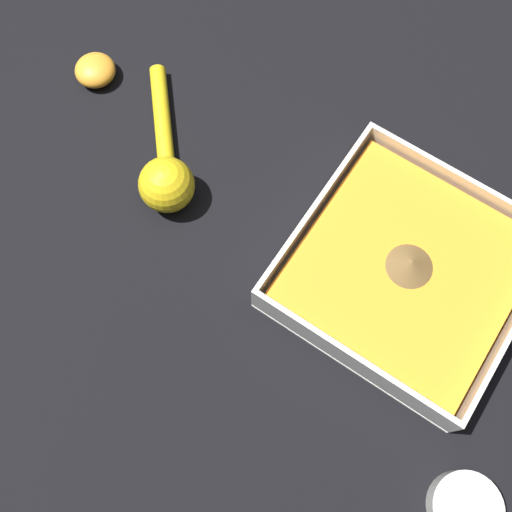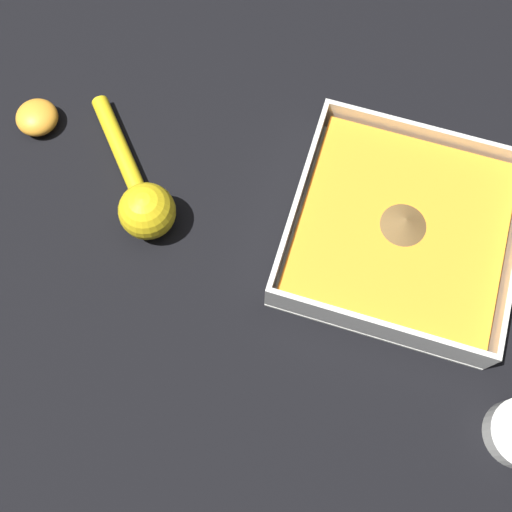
{
  "view_description": "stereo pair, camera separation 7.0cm",
  "coord_description": "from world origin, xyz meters",
  "px_view_note": "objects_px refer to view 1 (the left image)",
  "views": [
    {
      "loc": [
        -0.01,
        -0.27,
        0.69
      ],
      "look_at": [
        -0.14,
        -0.07,
        0.03
      ],
      "focal_mm": 42.0,
      "sensor_mm": 36.0,
      "label": 1
    },
    {
      "loc": [
        -0.07,
        -0.3,
        0.69
      ],
      "look_at": [
        -0.14,
        -0.07,
        0.03
      ],
      "focal_mm": 42.0,
      "sensor_mm": 36.0,
      "label": 2
    }
  ],
  "objects_px": {
    "square_dish": "(405,272)",
    "spice_bowl": "(464,507)",
    "lemon_squeezer": "(166,172)",
    "lemon_half": "(95,70)"
  },
  "relations": [
    {
      "from": "square_dish",
      "to": "spice_bowl",
      "type": "bearing_deg",
      "value": -46.74
    },
    {
      "from": "lemon_squeezer",
      "to": "lemon_half",
      "type": "relative_size",
      "value": 3.32
    },
    {
      "from": "square_dish",
      "to": "lemon_half",
      "type": "bearing_deg",
      "value": 177.45
    },
    {
      "from": "spice_bowl",
      "to": "lemon_squeezer",
      "type": "relative_size",
      "value": 0.41
    },
    {
      "from": "spice_bowl",
      "to": "lemon_half",
      "type": "relative_size",
      "value": 1.35
    },
    {
      "from": "lemon_half",
      "to": "square_dish",
      "type": "bearing_deg",
      "value": -2.55
    },
    {
      "from": "lemon_squeezer",
      "to": "lemon_half",
      "type": "xyz_separation_m",
      "value": [
        -0.18,
        0.08,
        -0.02
      ]
    },
    {
      "from": "spice_bowl",
      "to": "lemon_half",
      "type": "height_order",
      "value": "lemon_half"
    },
    {
      "from": "square_dish",
      "to": "lemon_half",
      "type": "distance_m",
      "value": 0.49
    },
    {
      "from": "square_dish",
      "to": "spice_bowl",
      "type": "xyz_separation_m",
      "value": [
        0.18,
        -0.19,
        -0.01
      ]
    }
  ]
}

